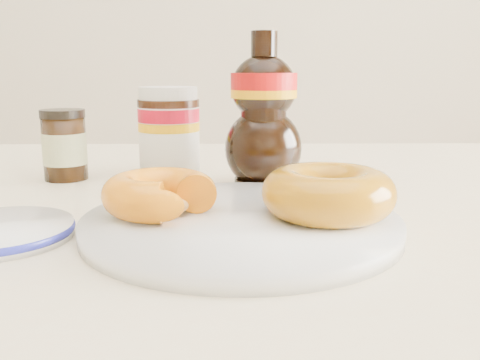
{
  "coord_description": "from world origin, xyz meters",
  "views": [
    {
      "loc": [
        0.03,
        -0.44,
        0.89
      ],
      "look_at": [
        0.04,
        0.06,
        0.79
      ],
      "focal_mm": 40.0,
      "sensor_mm": 36.0,
      "label": 1
    }
  ],
  "objects_px": {
    "donut_bitten": "(160,194)",
    "nutella_jar": "(169,127)",
    "plate": "(241,223)",
    "dark_jar": "(65,146)",
    "dining_table": "(198,281)",
    "donut_whole": "(328,193)",
    "syrup_bottle": "(264,110)"
  },
  "relations": [
    {
      "from": "donut_whole",
      "to": "nutella_jar",
      "type": "distance_m",
      "value": 0.31
    },
    {
      "from": "dining_table",
      "to": "dark_jar",
      "type": "xyz_separation_m",
      "value": [
        -0.17,
        0.14,
        0.13
      ]
    },
    {
      "from": "donut_bitten",
      "to": "donut_whole",
      "type": "height_order",
      "value": "donut_whole"
    },
    {
      "from": "syrup_bottle",
      "to": "donut_whole",
      "type": "bearing_deg",
      "value": -76.83
    },
    {
      "from": "plate",
      "to": "syrup_bottle",
      "type": "height_order",
      "value": "syrup_bottle"
    },
    {
      "from": "donut_bitten",
      "to": "donut_whole",
      "type": "distance_m",
      "value": 0.15
    },
    {
      "from": "dining_table",
      "to": "nutella_jar",
      "type": "xyz_separation_m",
      "value": [
        -0.05,
        0.17,
        0.15
      ]
    },
    {
      "from": "syrup_bottle",
      "to": "dark_jar",
      "type": "height_order",
      "value": "syrup_bottle"
    },
    {
      "from": "dining_table",
      "to": "dark_jar",
      "type": "bearing_deg",
      "value": 142.22
    },
    {
      "from": "plate",
      "to": "donut_whole",
      "type": "distance_m",
      "value": 0.08
    },
    {
      "from": "donut_bitten",
      "to": "syrup_bottle",
      "type": "relative_size",
      "value": 0.56
    },
    {
      "from": "plate",
      "to": "dark_jar",
      "type": "height_order",
      "value": "dark_jar"
    },
    {
      "from": "plate",
      "to": "dark_jar",
      "type": "bearing_deg",
      "value": 134.19
    },
    {
      "from": "plate",
      "to": "syrup_bottle",
      "type": "xyz_separation_m",
      "value": [
        0.03,
        0.19,
        0.08
      ]
    },
    {
      "from": "dining_table",
      "to": "dark_jar",
      "type": "height_order",
      "value": "dark_jar"
    },
    {
      "from": "dining_table",
      "to": "dark_jar",
      "type": "relative_size",
      "value": 15.85
    },
    {
      "from": "dining_table",
      "to": "nutella_jar",
      "type": "distance_m",
      "value": 0.23
    },
    {
      "from": "donut_bitten",
      "to": "syrup_bottle",
      "type": "xyz_separation_m",
      "value": [
        0.1,
        0.18,
        0.06
      ]
    },
    {
      "from": "nutella_jar",
      "to": "syrup_bottle",
      "type": "xyz_separation_m",
      "value": [
        0.12,
        -0.07,
        0.03
      ]
    },
    {
      "from": "donut_bitten",
      "to": "dark_jar",
      "type": "distance_m",
      "value": 0.26
    },
    {
      "from": "dining_table",
      "to": "donut_whole",
      "type": "height_order",
      "value": "donut_whole"
    },
    {
      "from": "dining_table",
      "to": "nutella_jar",
      "type": "height_order",
      "value": "nutella_jar"
    },
    {
      "from": "donut_whole",
      "to": "dark_jar",
      "type": "height_order",
      "value": "dark_jar"
    },
    {
      "from": "plate",
      "to": "nutella_jar",
      "type": "height_order",
      "value": "nutella_jar"
    },
    {
      "from": "donut_bitten",
      "to": "dining_table",
      "type": "bearing_deg",
      "value": 71.74
    },
    {
      "from": "dining_table",
      "to": "donut_whole",
      "type": "distance_m",
      "value": 0.19
    },
    {
      "from": "nutella_jar",
      "to": "dark_jar",
      "type": "xyz_separation_m",
      "value": [
        -0.13,
        -0.04,
        -0.02
      ]
    },
    {
      "from": "donut_bitten",
      "to": "donut_whole",
      "type": "xyz_separation_m",
      "value": [
        0.15,
        -0.01,
        0.0
      ]
    },
    {
      "from": "donut_bitten",
      "to": "nutella_jar",
      "type": "relative_size",
      "value": 0.88
    },
    {
      "from": "dark_jar",
      "to": "donut_whole",
      "type": "bearing_deg",
      "value": -37.43
    },
    {
      "from": "plate",
      "to": "syrup_bottle",
      "type": "relative_size",
      "value": 1.52
    },
    {
      "from": "dining_table",
      "to": "nutella_jar",
      "type": "bearing_deg",
      "value": 105.04
    }
  ]
}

